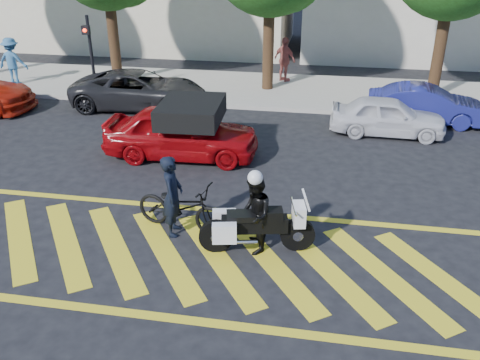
% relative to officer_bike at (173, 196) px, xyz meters
% --- Properties ---
extents(ground, '(90.00, 90.00, 0.00)m').
position_rel_officer_bike_xyz_m(ground, '(0.63, -0.79, -0.91)').
color(ground, black).
rests_on(ground, ground).
extents(sidewalk, '(60.00, 5.00, 0.15)m').
position_rel_officer_bike_xyz_m(sidewalk, '(0.63, 11.21, -0.83)').
color(sidewalk, '#9E998E').
rests_on(sidewalk, ground).
extents(crosswalk, '(12.33, 4.00, 0.01)m').
position_rel_officer_bike_xyz_m(crosswalk, '(0.59, -0.79, -0.91)').
color(crosswalk, yellow).
rests_on(crosswalk, ground).
extents(signal_pole, '(0.28, 0.43, 3.20)m').
position_rel_officer_bike_xyz_m(signal_pole, '(-5.87, 8.95, 1.01)').
color(signal_pole, black).
rests_on(signal_pole, ground).
extents(officer_bike, '(0.51, 0.71, 1.82)m').
position_rel_officer_bike_xyz_m(officer_bike, '(0.00, 0.00, 0.00)').
color(officer_bike, black).
rests_on(officer_bike, ground).
extents(bicycle, '(2.26, 1.22, 1.13)m').
position_rel_officer_bike_xyz_m(bicycle, '(0.13, 0.16, -0.34)').
color(bicycle, black).
rests_on(bicycle, ground).
extents(police_motorcycle, '(2.37, 0.97, 1.05)m').
position_rel_officer_bike_xyz_m(police_motorcycle, '(1.84, -0.38, -0.34)').
color(police_motorcycle, black).
rests_on(police_motorcycle, ground).
extents(officer_moto, '(0.79, 0.93, 1.67)m').
position_rel_officer_bike_xyz_m(officer_moto, '(1.82, -0.37, -0.07)').
color(officer_moto, black).
rests_on(officer_moto, ground).
extents(red_convertible, '(4.51, 1.99, 1.51)m').
position_rel_officer_bike_xyz_m(red_convertible, '(-0.98, 4.11, -0.15)').
color(red_convertible, '#93060B').
rests_on(red_convertible, ground).
extents(parked_mid_left, '(5.10, 2.66, 1.37)m').
position_rel_officer_bike_xyz_m(parked_mid_left, '(-3.81, 8.32, -0.22)').
color(parked_mid_left, black).
rests_on(parked_mid_left, ground).
extents(parked_mid_right, '(3.68, 1.56, 1.24)m').
position_rel_officer_bike_xyz_m(parked_mid_right, '(5.06, 7.01, -0.29)').
color(parked_mid_right, silver).
rests_on(parked_mid_right, ground).
extents(parked_right, '(3.97, 1.60, 1.28)m').
position_rel_officer_bike_xyz_m(parked_right, '(6.44, 8.41, -0.27)').
color(parked_right, navy).
rests_on(parked_right, ground).
extents(pedestrian_left, '(1.25, 0.75, 1.91)m').
position_rel_officer_bike_xyz_m(pedestrian_left, '(-9.99, 10.11, 0.20)').
color(pedestrian_left, teal).
rests_on(pedestrian_left, sidewalk).
extents(pedestrian_right, '(1.15, 1.00, 1.86)m').
position_rel_officer_bike_xyz_m(pedestrian_right, '(1.20, 12.45, 0.17)').
color(pedestrian_right, '#A05049').
rests_on(pedestrian_right, sidewalk).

